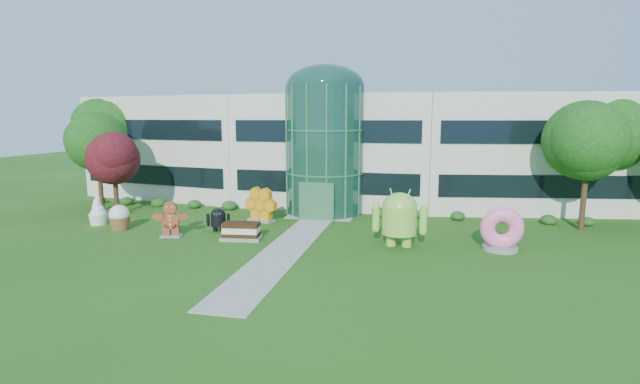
% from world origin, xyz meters
% --- Properties ---
extents(ground, '(140.00, 140.00, 0.00)m').
position_xyz_m(ground, '(0.00, 0.00, 0.00)').
color(ground, '#215114').
rests_on(ground, ground).
extents(building, '(46.00, 15.00, 9.30)m').
position_xyz_m(building, '(0.00, 18.00, 4.65)').
color(building, beige).
rests_on(building, ground).
extents(atrium, '(6.00, 6.00, 9.80)m').
position_xyz_m(atrium, '(0.00, 12.00, 4.90)').
color(atrium, '#194738').
rests_on(atrium, ground).
extents(walkway, '(2.40, 20.00, 0.04)m').
position_xyz_m(walkway, '(0.00, 2.00, 0.02)').
color(walkway, '#9E9E93').
rests_on(walkway, ground).
extents(tree_red, '(4.00, 4.00, 6.00)m').
position_xyz_m(tree_red, '(-15.50, 7.50, 3.00)').
color(tree_red, '#3F0C14').
rests_on(tree_red, ground).
extents(trees_backdrop, '(52.00, 8.00, 8.40)m').
position_xyz_m(trees_backdrop, '(0.00, 13.00, 4.20)').
color(trees_backdrop, '#124711').
rests_on(trees_backdrop, ground).
extents(android_green, '(3.41, 2.37, 3.73)m').
position_xyz_m(android_green, '(6.26, 3.32, 1.87)').
color(android_green, '#8DD343').
rests_on(android_green, ground).
extents(android_black, '(1.85, 1.51, 1.82)m').
position_xyz_m(android_black, '(-5.57, 4.30, 0.91)').
color(android_black, black).
rests_on(android_black, ground).
extents(donut, '(2.48, 1.29, 2.52)m').
position_xyz_m(donut, '(11.94, 3.74, 1.26)').
color(donut, pink).
rests_on(donut, ground).
extents(gingerbread, '(2.65, 1.54, 2.30)m').
position_xyz_m(gingerbread, '(-7.92, 2.40, 1.15)').
color(gingerbread, maroon).
rests_on(gingerbread, ground).
extents(ice_cream_sandwich, '(2.57, 1.50, 1.09)m').
position_xyz_m(ice_cream_sandwich, '(-3.29, 2.62, 0.54)').
color(ice_cream_sandwich, black).
rests_on(ice_cream_sandwich, ground).
extents(honeycomb, '(3.03, 1.94, 2.24)m').
position_xyz_m(honeycomb, '(-3.84, 7.78, 1.12)').
color(honeycomb, orange).
rests_on(honeycomb, ground).
extents(froyo, '(1.39, 1.39, 2.32)m').
position_xyz_m(froyo, '(-14.68, 4.31, 1.16)').
color(froyo, white).
rests_on(froyo, ground).
extents(cupcake, '(1.67, 1.67, 1.71)m').
position_xyz_m(cupcake, '(-12.25, 3.31, 0.85)').
color(cupcake, white).
rests_on(cupcake, ground).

